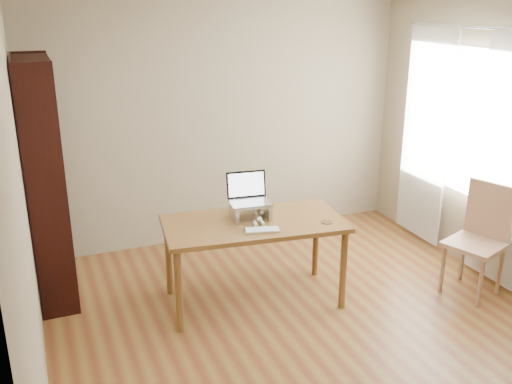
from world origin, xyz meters
name	(u,v)px	position (x,y,z in m)	size (l,w,h in m)	color
room	(329,181)	(0.03, 0.01, 1.30)	(4.04, 4.54, 2.64)	brown
bookshelf	(46,182)	(-1.83, 1.55, 1.05)	(0.30, 0.90, 2.10)	black
curtains	(462,147)	(1.92, 0.80, 1.17)	(0.03, 1.90, 2.25)	white
desk	(254,231)	(-0.25, 0.76, 0.66)	(1.59, 0.93, 0.75)	brown
laptop_stand	(250,209)	(-0.25, 0.84, 0.83)	(0.32, 0.25, 0.13)	silver
laptop	(248,195)	(-0.25, 0.90, 0.94)	(0.37, 0.32, 0.24)	silver
keyboard	(262,230)	(-0.27, 0.54, 0.76)	(0.31, 0.19, 0.02)	silver
coaster	(327,222)	(0.31, 0.51, 0.75)	(0.10, 0.10, 0.01)	#533C1C
cat	(253,210)	(-0.21, 0.87, 0.81)	(0.23, 0.47, 0.13)	#494039
chair	(483,236)	(1.68, 0.15, 0.54)	(0.57, 0.57, 1.00)	tan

